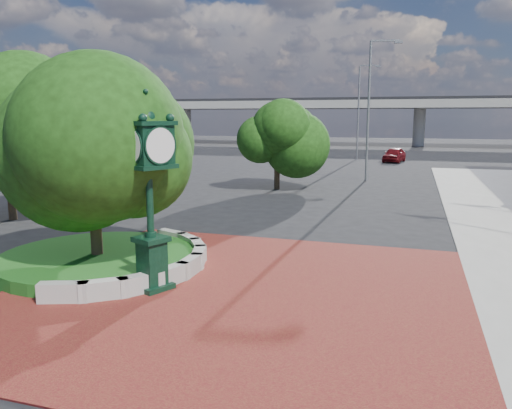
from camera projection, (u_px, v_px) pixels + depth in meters
The scene contains 12 objects.
ground at pixel (248, 281), 14.30m from camera, with size 200.00×200.00×0.00m, color black.
plaza at pixel (236, 292), 13.36m from camera, with size 12.00×12.00×0.04m, color maroon.
planter_wall at pixel (163, 264), 15.06m from camera, with size 2.96×6.77×0.54m.
grass_bed at pixel (98, 260), 15.75m from camera, with size 6.10×6.10×0.40m, color #174C15.
overpass at pixel (386, 104), 78.96m from camera, with size 90.00×12.00×7.50m.
tree_planter at pixel (91, 148), 15.13m from camera, with size 5.20×5.20×6.33m.
tree_northwest at pixel (5, 129), 22.12m from camera, with size 5.60×5.60×6.93m.
tree_street at pixel (277, 139), 31.83m from camera, with size 4.40×4.40×5.45m.
post_clock at pixel (149, 185), 13.10m from camera, with size 1.37×1.37×5.27m.
parked_car at pixel (394, 155), 51.47m from camera, with size 1.77×4.40×1.50m, color maroon.
street_lamp_near at pixel (372, 100), 35.68m from camera, with size 2.22×0.61×9.95m.
street_lamp_far at pixel (361, 105), 53.73m from camera, with size 2.25×0.44×10.05m.
Camera 1 is at (4.34, -12.99, 4.67)m, focal length 35.00 mm.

